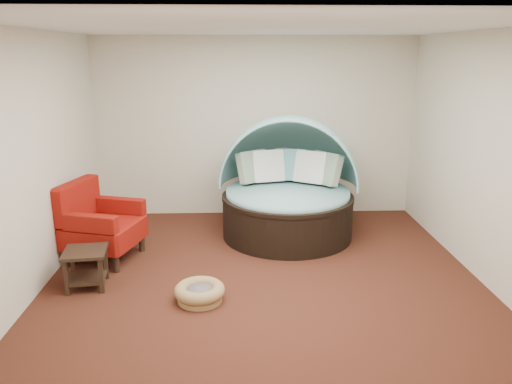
{
  "coord_description": "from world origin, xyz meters",
  "views": [
    {
      "loc": [
        -0.31,
        -5.34,
        2.56
      ],
      "look_at": [
        -0.07,
        0.6,
        0.88
      ],
      "focal_mm": 35.0,
      "sensor_mm": 36.0,
      "label": 1
    }
  ],
  "objects_px": {
    "pet_basket": "(200,292)",
    "red_armchair": "(98,224)",
    "side_table": "(86,263)",
    "canopy_daybed": "(288,181)"
  },
  "relations": [
    {
      "from": "canopy_daybed",
      "to": "side_table",
      "type": "bearing_deg",
      "value": -137.22
    },
    {
      "from": "canopy_daybed",
      "to": "side_table",
      "type": "xyz_separation_m",
      "value": [
        -2.43,
        -1.64,
        -0.51
      ]
    },
    {
      "from": "red_armchair",
      "to": "canopy_daybed",
      "type": "bearing_deg",
      "value": 34.28
    },
    {
      "from": "pet_basket",
      "to": "red_armchair",
      "type": "bearing_deg",
      "value": 138.16
    },
    {
      "from": "side_table",
      "to": "pet_basket",
      "type": "bearing_deg",
      "value": -16.7
    },
    {
      "from": "canopy_daybed",
      "to": "side_table",
      "type": "relative_size",
      "value": 4.29
    },
    {
      "from": "red_armchair",
      "to": "side_table",
      "type": "xyz_separation_m",
      "value": [
        0.06,
        -0.82,
        -0.18
      ]
    },
    {
      "from": "pet_basket",
      "to": "side_table",
      "type": "relative_size",
      "value": 1.32
    },
    {
      "from": "pet_basket",
      "to": "red_armchair",
      "type": "distance_m",
      "value": 1.85
    },
    {
      "from": "pet_basket",
      "to": "red_armchair",
      "type": "height_order",
      "value": "red_armchair"
    }
  ]
}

